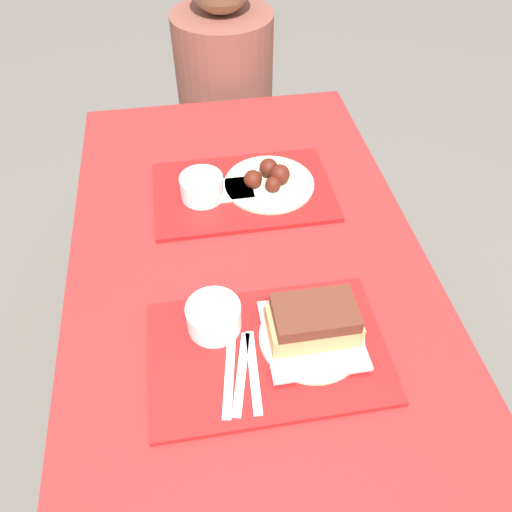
# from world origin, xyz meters

# --- Properties ---
(ground_plane) EXTENTS (12.00, 12.00, 0.00)m
(ground_plane) POSITION_xyz_m (0.00, 0.00, 0.00)
(ground_plane) COLOR #605B56
(picnic_table) EXTENTS (0.79, 1.46, 0.75)m
(picnic_table) POSITION_xyz_m (0.00, 0.00, 0.65)
(picnic_table) COLOR maroon
(picnic_table) RESTS_ON ground_plane
(picnic_bench_far) EXTENTS (0.75, 0.28, 0.44)m
(picnic_bench_far) POSITION_xyz_m (0.00, 0.95, 0.37)
(picnic_bench_far) COLOR maroon
(picnic_bench_far) RESTS_ON ground_plane
(tray_near) EXTENTS (0.45, 0.29, 0.01)m
(tray_near) POSITION_xyz_m (0.00, -0.20, 0.76)
(tray_near) COLOR red
(tray_near) RESTS_ON picnic_table
(tray_far) EXTENTS (0.45, 0.29, 0.01)m
(tray_far) POSITION_xyz_m (0.02, 0.28, 0.76)
(tray_far) COLOR red
(tray_far) RESTS_ON picnic_table
(bowl_coleslaw_near) EXTENTS (0.11, 0.11, 0.06)m
(bowl_coleslaw_near) POSITION_xyz_m (-0.09, -0.13, 0.80)
(bowl_coleslaw_near) COLOR white
(bowl_coleslaw_near) RESTS_ON tray_near
(brisket_sandwich_plate) EXTENTS (0.20, 0.20, 0.09)m
(brisket_sandwich_plate) POSITION_xyz_m (0.09, -0.18, 0.81)
(brisket_sandwich_plate) COLOR beige
(brisket_sandwich_plate) RESTS_ON tray_near
(plastic_fork_near) EXTENTS (0.06, 0.17, 0.00)m
(plastic_fork_near) POSITION_xyz_m (-0.06, -0.24, 0.77)
(plastic_fork_near) COLOR white
(plastic_fork_near) RESTS_ON tray_near
(plastic_knife_near) EXTENTS (0.03, 0.17, 0.00)m
(plastic_knife_near) POSITION_xyz_m (-0.03, -0.24, 0.77)
(plastic_knife_near) COLOR white
(plastic_knife_near) RESTS_ON tray_near
(plastic_spoon_near) EXTENTS (0.05, 0.17, 0.00)m
(plastic_spoon_near) POSITION_xyz_m (-0.08, -0.24, 0.77)
(plastic_spoon_near) COLOR white
(plastic_spoon_near) RESTS_ON tray_near
(bowl_coleslaw_far) EXTENTS (0.11, 0.11, 0.06)m
(bowl_coleslaw_far) POSITION_xyz_m (-0.08, 0.27, 0.80)
(bowl_coleslaw_far) COLOR white
(bowl_coleslaw_far) RESTS_ON tray_far
(wings_plate_far) EXTENTS (0.23, 0.23, 0.06)m
(wings_plate_far) POSITION_xyz_m (0.09, 0.28, 0.78)
(wings_plate_far) COLOR beige
(wings_plate_far) RESTS_ON tray_far
(napkin_far) EXTENTS (0.12, 0.08, 0.01)m
(napkin_far) POSITION_xyz_m (-0.02, 0.28, 0.77)
(napkin_far) COLOR white
(napkin_far) RESTS_ON tray_far
(person_seated_across) EXTENTS (0.34, 0.34, 0.69)m
(person_seated_across) POSITION_xyz_m (0.05, 0.95, 0.73)
(person_seated_across) COLOR brown
(person_seated_across) RESTS_ON picnic_bench_far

